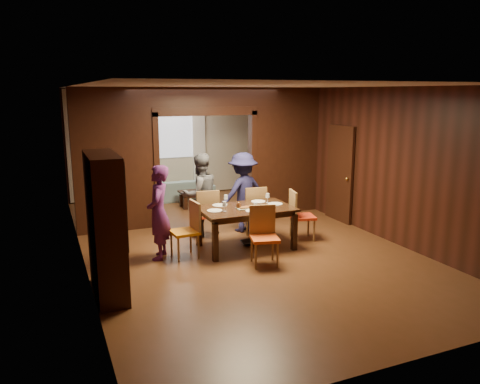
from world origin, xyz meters
name	(u,v)px	position (x,y,z in m)	size (l,w,h in m)	color
floor	(234,241)	(0.00, 0.00, 0.00)	(9.00, 9.00, 0.00)	#553117
ceiling	(234,86)	(0.00, 0.00, 2.90)	(5.50, 9.00, 0.02)	silver
room_walls	(202,152)	(0.00, 1.89, 1.51)	(5.52, 9.01, 2.90)	black
person_purple	(159,212)	(-1.52, -0.34, 0.81)	(0.59, 0.39, 1.61)	#501C53
person_grey	(200,195)	(-0.46, 0.65, 0.82)	(0.80, 0.62, 1.64)	#525259
person_navy	(243,192)	(0.43, 0.58, 0.81)	(1.04, 0.60, 1.62)	#19183C
sofa	(179,190)	(-0.02, 3.85, 0.27)	(1.84, 0.72, 0.54)	#84A8AD
serving_bowl	(249,203)	(0.17, -0.30, 0.80)	(0.31, 0.31, 0.08)	black
dining_table	(246,228)	(0.05, -0.43, 0.38)	(1.67, 1.04, 0.76)	black
coffee_table	(196,199)	(0.17, 2.93, 0.20)	(0.80, 0.50, 0.40)	black
chair_left	(184,230)	(-1.12, -0.48, 0.48)	(0.44, 0.44, 0.97)	orange
chair_right	(303,215)	(1.26, -0.39, 0.48)	(0.44, 0.44, 0.97)	red
chair_far_l	(206,213)	(-0.40, 0.47, 0.48)	(0.44, 0.44, 0.97)	red
chair_far_r	(253,209)	(0.57, 0.39, 0.48)	(0.44, 0.44, 0.97)	#D45D14
chair_near	(265,236)	(-0.01, -1.33, 0.48)	(0.44, 0.44, 0.97)	#E04E15
hutch	(106,226)	(-2.53, -1.50, 1.00)	(0.40, 1.20, 2.00)	black
door_right	(340,174)	(2.70, 0.50, 1.05)	(0.06, 0.90, 2.10)	black
window_far	(172,134)	(0.00, 4.44, 1.70)	(1.20, 0.03, 1.30)	silver
curtain_left	(145,152)	(-0.75, 4.40, 1.25)	(0.35, 0.06, 2.40)	white
curtain_right	(199,149)	(0.75, 4.40, 1.25)	(0.35, 0.06, 2.40)	white
plate_left	(215,211)	(-0.55, -0.44, 0.77)	(0.27, 0.27, 0.01)	silver
plate_far_l	(220,205)	(-0.33, -0.10, 0.77)	(0.27, 0.27, 0.01)	silver
plate_far_r	(258,201)	(0.45, -0.11, 0.77)	(0.27, 0.27, 0.01)	white
plate_right	(275,204)	(0.66, -0.41, 0.77)	(0.27, 0.27, 0.01)	white
plate_near	(253,211)	(0.06, -0.72, 0.77)	(0.27, 0.27, 0.01)	silver
platter_a	(245,208)	(0.00, -0.50, 0.78)	(0.30, 0.20, 0.04)	gray
platter_b	(264,208)	(0.31, -0.65, 0.78)	(0.30, 0.20, 0.04)	slate
wineglass_left	(224,207)	(-0.41, -0.55, 0.85)	(0.08, 0.08, 0.18)	silver
wineglass_far	(226,200)	(-0.19, -0.06, 0.85)	(0.08, 0.08, 0.18)	white
wineglass_right	(268,198)	(0.58, -0.25, 0.85)	(0.08, 0.08, 0.18)	white
tumbler	(256,206)	(0.13, -0.67, 0.83)	(0.07, 0.07, 0.14)	white
condiment_jar	(239,206)	(-0.10, -0.44, 0.82)	(0.08, 0.08, 0.11)	#4B2611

